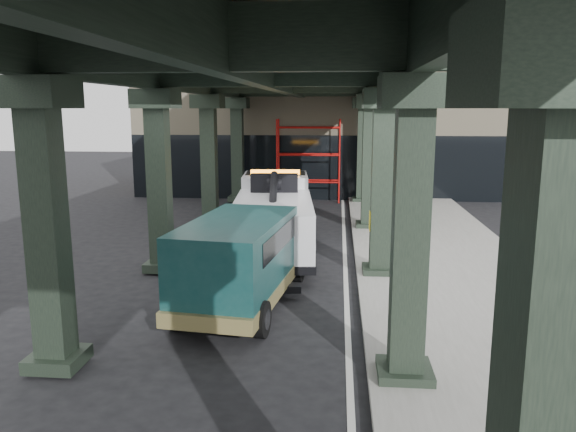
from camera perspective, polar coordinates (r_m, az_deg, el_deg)
The scene contains 8 objects.
ground at distance 13.63m, azimuth -1.27°, elevation -8.41°, with size 90.00×90.00×0.00m, color black.
sidewalk at distance 15.73m, azimuth 16.18°, elevation -5.91°, with size 5.00×40.00×0.15m, color gray.
lane_stripe at distance 15.45m, azimuth 5.87°, elevation -6.09°, with size 0.12×38.00×0.01m, color silver.
viaduct at distance 14.93m, azimuth -2.06°, elevation 14.56°, with size 7.40×32.00×6.40m.
building at distance 32.79m, azimuth 6.18°, elevation 9.94°, with size 22.00×10.00×8.00m, color #C6B793.
scaffolding at distance 27.57m, azimuth 2.11°, elevation 5.89°, with size 3.08×0.88×4.00m.
tow_truck at distance 17.66m, azimuth -1.41°, elevation 0.27°, with size 2.88×8.00×2.57m.
towed_van at distance 12.86m, azimuth -4.76°, elevation -4.39°, with size 2.60×5.35×2.09m.
Camera 1 is at (1.45, -12.78, 4.50)m, focal length 35.00 mm.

